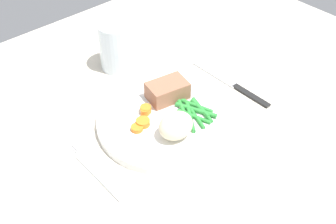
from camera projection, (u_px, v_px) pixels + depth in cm
name	position (u px, v px, depth cm)	size (l,w,h in cm)	color
dining_table	(159.00, 121.00, 80.99)	(120.00, 90.00, 2.00)	beige
dinner_plate	(168.00, 119.00, 78.81)	(25.98, 25.98, 1.60)	white
meat_portion	(167.00, 91.00, 81.14)	(7.60, 5.05, 3.49)	#936047
mashed_potatoes	(176.00, 126.00, 72.96)	(6.42, 5.31, 4.67)	beige
carrot_slices	(143.00, 118.00, 77.11)	(6.42, 4.86, 1.29)	orange
green_beans	(194.00, 111.00, 78.69)	(7.03, 9.69, 0.88)	#2D8C38
fork	(92.00, 169.00, 70.41)	(1.44, 16.60, 0.40)	silver
knife	(232.00, 84.00, 87.80)	(1.70, 20.50, 0.64)	black
water_glass	(118.00, 49.00, 90.01)	(7.71, 7.71, 10.50)	silver
napkin	(23.00, 150.00, 72.55)	(13.73, 10.82, 2.23)	white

